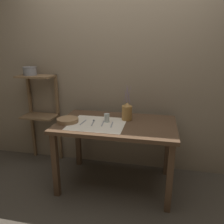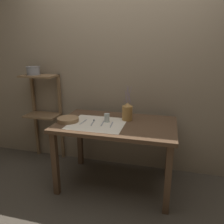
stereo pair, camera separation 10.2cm
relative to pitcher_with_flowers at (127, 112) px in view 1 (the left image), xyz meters
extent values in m
plane|color=#473F35|center=(-0.10, -0.12, -0.87)|extent=(12.00, 12.00, 0.00)
cube|color=gray|center=(-0.10, 0.39, 0.33)|extent=(7.00, 0.06, 2.40)
cube|color=#4C3523|center=(-0.10, -0.12, -0.12)|extent=(1.29, 0.80, 0.04)
cube|color=#4C3523|center=(-0.69, -0.46, -0.50)|extent=(0.06, 0.06, 0.73)
cube|color=#4C3523|center=(0.49, -0.46, -0.50)|extent=(0.06, 0.06, 0.73)
cube|color=#4C3523|center=(-0.69, 0.22, -0.50)|extent=(0.06, 0.06, 0.73)
cube|color=#4C3523|center=(0.49, 0.22, -0.50)|extent=(0.06, 0.06, 0.73)
cube|color=brown|center=(-1.21, 0.20, 0.34)|extent=(0.45, 0.29, 0.02)
cube|color=brown|center=(-1.21, 0.20, -0.19)|extent=(0.45, 0.29, 0.02)
cube|color=brown|center=(-1.42, 0.32, -0.26)|extent=(0.04, 0.04, 1.22)
cube|color=brown|center=(-1.01, 0.32, -0.26)|extent=(0.04, 0.04, 1.22)
cube|color=beige|center=(-0.29, -0.20, -0.09)|extent=(0.59, 0.50, 0.00)
cylinder|color=olive|center=(0.00, 0.00, -0.01)|extent=(0.12, 0.12, 0.16)
cone|color=olive|center=(0.00, 0.00, 0.09)|extent=(0.09, 0.09, 0.04)
cylinder|color=slate|center=(0.01, 0.00, 0.19)|extent=(0.04, 0.01, 0.16)
cylinder|color=slate|center=(-0.01, -0.02, 0.18)|extent=(0.03, 0.03, 0.14)
cylinder|color=slate|center=(0.01, 0.00, 0.21)|extent=(0.05, 0.01, 0.20)
cylinder|color=slate|center=(0.02, 0.02, 0.20)|extent=(0.04, 0.02, 0.18)
cylinder|color=slate|center=(-0.02, -0.01, 0.19)|extent=(0.04, 0.03, 0.16)
cylinder|color=slate|center=(0.00, -0.01, 0.20)|extent=(0.02, 0.04, 0.19)
cylinder|color=#8E6B47|center=(-0.63, -0.22, -0.07)|extent=(0.24, 0.24, 0.04)
cylinder|color=#B7C1BC|center=(-0.21, -0.12, -0.05)|extent=(0.06, 0.06, 0.09)
cube|color=gray|center=(-0.46, -0.20, -0.09)|extent=(0.02, 0.17, 0.00)
cube|color=gray|center=(-0.34, -0.20, -0.09)|extent=(0.04, 0.17, 0.00)
sphere|color=gray|center=(-0.36, -0.12, -0.09)|extent=(0.02, 0.02, 0.02)
cube|color=gray|center=(-0.23, -0.19, -0.09)|extent=(0.03, 0.17, 0.00)
cube|color=gray|center=(-0.13, -0.20, -0.09)|extent=(0.03, 0.17, 0.00)
cylinder|color=gray|center=(-1.29, 0.20, 0.41)|extent=(0.17, 0.17, 0.11)
cylinder|color=gray|center=(-1.29, 0.20, 0.46)|extent=(0.18, 0.18, 0.01)
camera|label=1|loc=(0.33, -2.34, 0.70)|focal=35.00mm
camera|label=2|loc=(0.43, -2.32, 0.70)|focal=35.00mm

